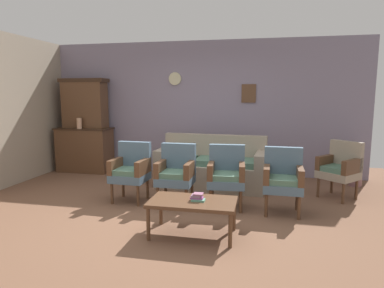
{
  "coord_description": "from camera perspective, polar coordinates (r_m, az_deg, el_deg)",
  "views": [
    {
      "loc": [
        1.17,
        -4.18,
        1.63
      ],
      "look_at": [
        0.09,
        0.97,
        0.85
      ],
      "focal_mm": 31.34,
      "sensor_mm": 36.0,
      "label": 1
    }
  ],
  "objects": [
    {
      "name": "cabinet_upper_hutch",
      "position": [
        7.48,
        -17.78,
        6.66
      ],
      "size": [
        0.99,
        0.38,
        1.03
      ],
      "color": "brown",
      "rests_on": "side_cabinet"
    },
    {
      "name": "armchair_near_cabinet",
      "position": [
        4.89,
        5.88,
        -4.98
      ],
      "size": [
        0.55,
        0.53,
        0.9
      ],
      "color": "slate",
      "rests_on": "ground"
    },
    {
      "name": "armchair_by_doorway",
      "position": [
        4.99,
        -2.72,
        -4.69
      ],
      "size": [
        0.53,
        0.5,
        0.9
      ],
      "color": "slate",
      "rests_on": "ground"
    },
    {
      "name": "floor_vase_by_wall",
      "position": [
        6.67,
        26.2,
        -3.26
      ],
      "size": [
        0.21,
        0.21,
        0.76
      ],
      "primitive_type": "cylinder",
      "color": "#875C60",
      "rests_on": "ground"
    },
    {
      "name": "side_cabinet",
      "position": [
        7.5,
        -17.75,
        -0.89
      ],
      "size": [
        1.16,
        0.55,
        0.93
      ],
      "color": "brown",
      "rests_on": "ground"
    },
    {
      "name": "armchair_near_couch_end",
      "position": [
        5.24,
        -10.33,
        -4.17
      ],
      "size": [
        0.54,
        0.51,
        0.9
      ],
      "color": "slate",
      "rests_on": "ground"
    },
    {
      "name": "wingback_chair_by_fireplace",
      "position": [
        5.78,
        23.9,
        -3.59
      ],
      "size": [
        0.71,
        0.71,
        0.9
      ],
      "color": "gray",
      "rests_on": "ground"
    },
    {
      "name": "vase_on_cabinet",
      "position": [
        7.27,
        -18.64,
        3.35
      ],
      "size": [
        0.1,
        0.1,
        0.22
      ],
      "primitive_type": "cylinder",
      "color": "tan",
      "rests_on": "side_cabinet"
    },
    {
      "name": "wall_back_with_decor",
      "position": [
        6.92,
        2.08,
        6.12
      ],
      "size": [
        6.4,
        0.09,
        2.7
      ],
      "color": "gray",
      "rests_on": "ground"
    },
    {
      "name": "coffee_table",
      "position": [
        3.93,
        0.12,
        -10.18
      ],
      "size": [
        1.0,
        0.56,
        0.42
      ],
      "color": "brown",
      "rests_on": "ground"
    },
    {
      "name": "ground_plane",
      "position": [
        4.64,
        -3.67,
        -12.16
      ],
      "size": [
        7.68,
        7.68,
        0.0
      ],
      "primitive_type": "plane",
      "color": "brown"
    },
    {
      "name": "floral_couch",
      "position": [
        6.01,
        3.34,
        -4.13
      ],
      "size": [
        1.94,
        0.94,
        0.9
      ],
      "color": "gray",
      "rests_on": "ground"
    },
    {
      "name": "armchair_row_middle",
      "position": [
        4.8,
        15.21,
        -5.5
      ],
      "size": [
        0.53,
        0.51,
        0.9
      ],
      "color": "slate",
      "rests_on": "ground"
    },
    {
      "name": "book_stack_on_table",
      "position": [
        3.9,
        0.92,
        -9.06
      ],
      "size": [
        0.17,
        0.12,
        0.09
      ],
      "color": "#62A286",
      "rests_on": "coffee_table"
    }
  ]
}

